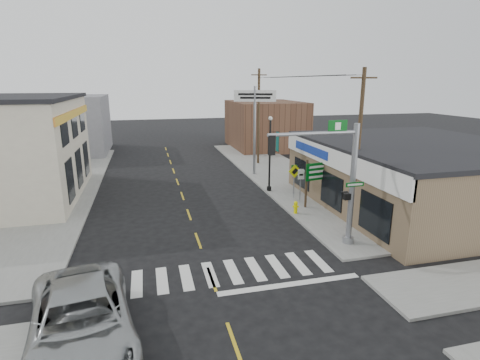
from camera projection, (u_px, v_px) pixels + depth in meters
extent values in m
plane|color=black|center=(212.00, 279.00, 15.47)|extent=(140.00, 140.00, 0.00)
cube|color=slate|center=(295.00, 183.00, 29.78)|extent=(6.00, 38.00, 0.13)
cube|color=slate|center=(48.00, 200.00, 25.50)|extent=(6.00, 38.00, 0.13)
cube|color=gold|center=(189.00, 214.00, 22.97)|extent=(0.12, 56.00, 0.01)
cube|color=silver|center=(210.00, 274.00, 15.84)|extent=(11.00, 2.20, 0.01)
cube|color=brown|center=(417.00, 177.00, 24.03)|extent=(12.00, 14.00, 4.00)
cube|color=brown|center=(265.00, 125.00, 45.73)|extent=(8.00, 10.00, 5.60)
cube|color=slate|center=(65.00, 125.00, 42.03)|extent=(9.00, 10.00, 6.40)
imported|color=#9EA2A4|center=(81.00, 321.00, 11.31)|extent=(3.98, 6.88, 1.80)
cylinder|color=gray|center=(352.00, 185.00, 17.95)|extent=(0.28, 0.28, 5.92)
cylinder|color=gray|center=(313.00, 133.00, 16.78)|extent=(4.34, 0.16, 0.16)
cube|color=black|center=(271.00, 145.00, 16.42)|extent=(0.28, 0.22, 0.89)
cube|color=#054D12|center=(355.00, 184.00, 17.72)|extent=(0.94, 0.04, 0.22)
cube|color=#054D12|center=(338.00, 126.00, 16.98)|extent=(0.94, 0.05, 0.54)
cube|color=black|center=(347.00, 197.00, 17.98)|extent=(0.32, 0.26, 0.32)
cube|color=#44321F|center=(306.00, 184.00, 23.55)|extent=(0.11, 0.11, 3.10)
cube|color=#44321F|center=(327.00, 182.00, 23.89)|extent=(0.11, 0.11, 3.10)
cube|color=#084A25|center=(318.00, 171.00, 23.46)|extent=(1.77, 0.05, 1.11)
cylinder|color=#EAE700|center=(296.00, 208.00, 22.75)|extent=(0.22, 0.22, 0.62)
sphere|color=#EAE700|center=(296.00, 203.00, 22.66)|extent=(0.24, 0.24, 0.24)
cylinder|color=gray|center=(294.00, 183.00, 25.50)|extent=(0.05, 0.05, 2.18)
cube|color=#BCC607|center=(295.00, 171.00, 25.26)|extent=(0.92, 0.03, 0.92)
cylinder|color=black|center=(270.00, 156.00, 26.90)|extent=(0.14, 0.14, 5.23)
sphere|color=silver|center=(271.00, 118.00, 26.22)|extent=(0.28, 0.28, 0.28)
cube|color=#0B554B|center=(277.00, 142.00, 26.78)|extent=(0.02, 0.55, 1.41)
cylinder|color=gray|center=(255.00, 131.00, 31.64)|extent=(0.22, 0.22, 7.43)
cube|color=silver|center=(255.00, 96.00, 30.90)|extent=(3.50, 0.18, 0.93)
cylinder|color=black|center=(363.00, 200.00, 20.60)|extent=(0.18, 0.18, 2.92)
ellipsoid|color=#123313|center=(402.00, 221.00, 20.23)|extent=(1.27, 1.27, 0.95)
ellipsoid|color=black|center=(348.00, 191.00, 25.74)|extent=(1.23, 1.23, 0.92)
cylinder|color=#3F271F|center=(358.00, 146.00, 21.02)|extent=(0.22, 0.22, 8.54)
cube|color=#3F271F|center=(364.00, 78.00, 20.08)|extent=(1.48, 0.09, 0.09)
cylinder|color=#402C1A|center=(259.00, 117.00, 35.81)|extent=(0.23, 0.23, 8.97)
cube|color=#402C1A|center=(259.00, 75.00, 34.82)|extent=(1.56, 0.10, 0.10)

